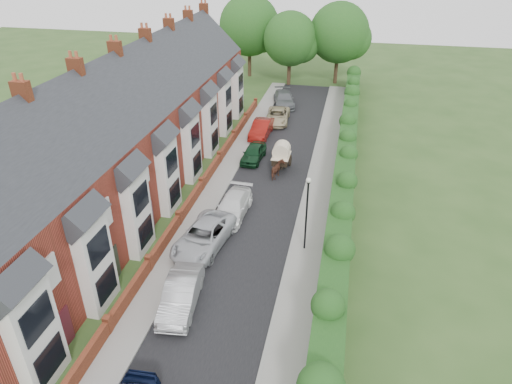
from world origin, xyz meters
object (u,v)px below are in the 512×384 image
at_px(car_white, 233,206).
at_px(horse, 278,170).
at_px(car_beige, 278,116).
at_px(car_grey, 284,99).
at_px(car_green, 253,153).
at_px(car_red, 261,129).
at_px(horse_cart, 281,154).
at_px(car_silver_a, 181,294).
at_px(car_silver_b, 204,236).
at_px(lamppost, 307,205).

distance_m(car_white, horse, 6.68).
distance_m(car_beige, car_grey, 5.57).
relative_size(car_white, car_grey, 0.93).
xyz_separation_m(car_green, car_red, (-0.42, 5.60, 0.09)).
distance_m(car_beige, horse_cart, 10.96).
xyz_separation_m(car_red, horse, (3.07, -8.48, -0.07)).
height_order(car_white, car_beige, car_white).
relative_size(car_silver_a, horse, 2.80).
xyz_separation_m(car_beige, car_grey, (-0.19, 5.57, 0.07)).
height_order(car_red, horse_cart, horse_cart).
distance_m(car_silver_b, car_white, 4.08).
bearing_deg(car_red, car_white, -84.81).
xyz_separation_m(car_silver_b, horse_cart, (2.98, 12.14, 0.58)).
distance_m(car_beige, horse, 12.74).
distance_m(car_green, car_grey, 15.24).
xyz_separation_m(car_silver_a, car_red, (-0.53, 24.16, 0.00)).
distance_m(lamppost, car_beige, 22.70).
bearing_deg(car_beige, car_green, -96.52).
bearing_deg(car_white, car_beige, 92.28).
distance_m(car_white, car_red, 14.83).
height_order(car_green, car_grey, car_grey).
height_order(car_beige, horse, horse).
relative_size(lamppost, car_silver_b, 0.92).
xyz_separation_m(car_white, car_beige, (-0.01, 18.87, -0.02)).
relative_size(lamppost, horse, 3.06).
bearing_deg(car_silver_b, horse, 81.90).
bearing_deg(car_green, horse, -44.31).
distance_m(lamppost, car_silver_a, 9.01).
height_order(car_silver_a, car_red, car_red).
relative_size(lamppost, car_grey, 0.96).
xyz_separation_m(lamppost, horse, (-3.33, 9.32, -2.58)).
bearing_deg(car_grey, car_green, -105.28).
distance_m(car_grey, horse_cart, 16.47).
relative_size(car_green, car_grey, 0.76).
bearing_deg(car_beige, car_red, -106.28).
bearing_deg(car_silver_a, car_green, 83.64).
height_order(lamppost, car_silver_a, lamppost).
distance_m(car_green, horse, 3.91).
relative_size(car_red, horse_cart, 1.44).
height_order(lamppost, car_beige, lamppost).
bearing_deg(car_silver_b, car_grey, 96.74).
bearing_deg(car_silver_b, lamppost, 16.96).
xyz_separation_m(car_silver_b, car_green, (0.33, 13.19, -0.09)).
bearing_deg(horse, lamppost, 119.33).
bearing_deg(horse_cart, car_grey, 98.20).
xyz_separation_m(car_silver_b, car_red, (-0.09, 18.79, -0.00)).
bearing_deg(car_red, car_beige, 78.94).
height_order(car_green, horse, horse).
xyz_separation_m(lamppost, car_red, (-6.40, 17.80, -2.52)).
xyz_separation_m(car_red, car_beige, (0.92, 4.07, -0.08)).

